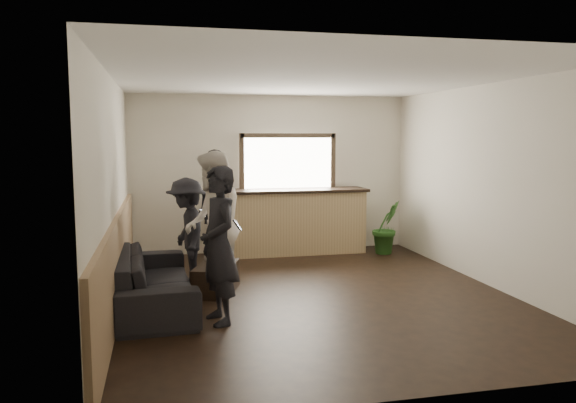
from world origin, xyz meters
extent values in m
cube|color=black|center=(0.00, 0.00, 0.00)|extent=(5.00, 6.00, 0.01)
cube|color=silver|center=(0.00, 0.00, 2.80)|extent=(5.00, 6.00, 0.01)
cube|color=beige|center=(0.00, 3.00, 1.40)|extent=(5.00, 0.01, 2.80)
cube|color=beige|center=(0.00, -3.00, 1.40)|extent=(5.00, 0.01, 2.80)
cube|color=beige|center=(-2.50, 0.00, 1.40)|extent=(0.01, 6.00, 2.80)
cube|color=beige|center=(2.50, 0.00, 1.40)|extent=(0.01, 6.00, 2.80)
cube|color=tan|center=(-2.47, 0.00, 0.55)|extent=(0.06, 5.90, 1.10)
cube|color=tan|center=(0.30, 2.68, 0.55)|extent=(2.60, 0.60, 1.10)
cube|color=black|center=(0.30, 2.68, 1.12)|extent=(2.70, 0.68, 0.05)
cube|color=white|center=(0.30, 2.96, 1.60)|extent=(1.60, 0.06, 0.90)
cube|color=#3F3326|center=(0.30, 2.93, 2.09)|extent=(1.72, 0.08, 0.08)
cube|color=#3F3326|center=(-0.54, 2.93, 1.60)|extent=(0.08, 0.08, 1.06)
cube|color=#3F3326|center=(1.14, 2.93, 1.60)|extent=(0.08, 0.08, 1.06)
imported|color=black|center=(-2.05, -0.03, 0.33)|extent=(1.01, 2.33, 0.67)
cube|color=black|center=(-1.25, 0.43, 0.19)|extent=(0.72, 0.96, 0.38)
imported|color=silver|center=(-1.32, 0.66, 0.43)|extent=(0.18, 0.18, 0.11)
imported|color=silver|center=(-1.16, 0.21, 0.43)|extent=(0.14, 0.14, 0.10)
imported|color=#2D6623|center=(1.95, 2.29, 0.47)|extent=(0.63, 0.56, 0.94)
imported|color=black|center=(-1.33, -0.80, 0.88)|extent=(0.56, 0.72, 1.75)
cube|color=black|center=(-1.12, -0.75, 1.08)|extent=(0.11, 0.09, 0.12)
cube|color=white|center=(-1.12, -0.75, 1.09)|extent=(0.09, 0.08, 0.11)
imported|color=silver|center=(-1.30, 0.31, 0.95)|extent=(0.77, 0.96, 1.89)
cube|color=black|center=(-1.08, 0.30, 0.98)|extent=(0.10, 0.08, 0.12)
cube|color=white|center=(-1.08, 0.29, 0.98)|extent=(0.08, 0.07, 0.11)
imported|color=black|center=(-1.60, 0.88, 0.75)|extent=(0.67, 1.03, 1.51)
cube|color=black|center=(-1.38, 0.90, 1.01)|extent=(0.10, 0.08, 0.12)
cube|color=white|center=(-1.38, 0.90, 1.02)|extent=(0.08, 0.07, 0.11)
imported|color=black|center=(-1.11, 1.66, 0.94)|extent=(0.96, 1.18, 1.88)
cube|color=black|center=(-0.92, 1.55, 1.37)|extent=(0.12, 0.11, 0.12)
cube|color=white|center=(-0.92, 1.54, 1.37)|extent=(0.10, 0.09, 0.11)
camera|label=1|loc=(-1.93, -6.92, 2.07)|focal=35.00mm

